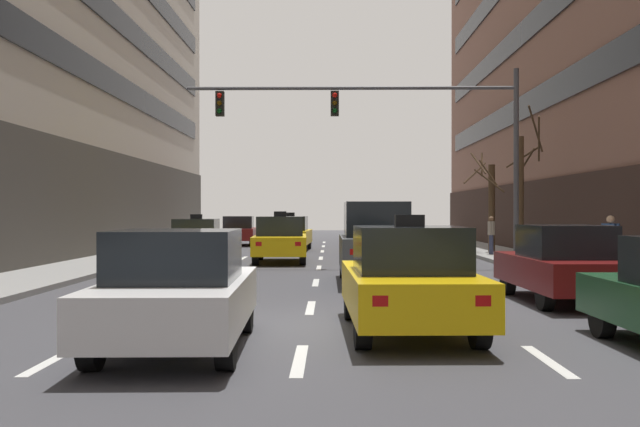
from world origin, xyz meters
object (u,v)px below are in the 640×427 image
at_px(car_driving_1, 178,291).
at_px(street_tree_1, 491,204).
at_px(car_driving_6, 239,231).
at_px(taxi_driving_2, 290,234).
at_px(taxi_driving_0, 280,240).
at_px(taxi_driving_4, 197,240).
at_px(street_tree_0, 521,192).
at_px(taxi_driving_5, 408,280).
at_px(pedestrian_0, 491,233).
at_px(traffic_signal_0, 399,124).
at_px(pedestrian_1, 611,241).
at_px(car_parked_2, 563,264).
at_px(car_driving_3, 375,243).

xyz_separation_m(car_driving_1, street_tree_1, (9.04, 21.71, 1.40)).
bearing_deg(car_driving_1, car_driving_6, 95.70).
bearing_deg(taxi_driving_2, taxi_driving_0, -89.32).
xyz_separation_m(taxi_driving_4, street_tree_0, (12.14, -0.60, 1.80)).
bearing_deg(taxi_driving_5, car_driving_1, -156.89).
xyz_separation_m(street_tree_0, pedestrian_0, (-0.49, 2.78, -1.56)).
relative_size(taxi_driving_5, traffic_signal_0, 0.40).
bearing_deg(street_tree_1, taxi_driving_4, -161.11).
xyz_separation_m(taxi_driving_0, street_tree_1, (8.82, 4.88, 1.36)).
height_order(taxi_driving_5, pedestrian_1, taxi_driving_5).
height_order(taxi_driving_4, car_parked_2, taxi_driving_4).
xyz_separation_m(taxi_driving_2, pedestrian_1, (9.54, -15.25, 0.27)).
relative_size(taxi_driving_0, car_parked_2, 1.07).
relative_size(taxi_driving_0, car_driving_6, 1.05).
distance_m(car_driving_6, street_tree_1, 14.87).
relative_size(taxi_driving_2, car_driving_3, 1.01).
distance_m(taxi_driving_0, car_driving_1, 16.83).
bearing_deg(car_driving_1, pedestrian_0, 66.40).
xyz_separation_m(car_driving_3, street_tree_0, (5.86, 7.68, 1.53)).
distance_m(taxi_driving_5, street_tree_1, 21.15).
relative_size(taxi_driving_4, car_parked_2, 1.01).
bearing_deg(car_parked_2, pedestrian_1, 59.11).
height_order(taxi_driving_4, pedestrian_1, taxi_driving_4).
xyz_separation_m(car_driving_1, car_driving_3, (3.27, 9.31, 0.26)).
relative_size(car_driving_1, pedestrian_1, 2.70).
height_order(car_driving_3, traffic_signal_0, traffic_signal_0).
bearing_deg(car_driving_6, taxi_driving_2, -58.70).
bearing_deg(pedestrian_1, traffic_signal_0, 137.45).
bearing_deg(pedestrian_1, car_parked_2, -120.89).
xyz_separation_m(taxi_driving_2, car_driving_3, (3.14, -15.80, 0.25)).
bearing_deg(car_driving_1, taxi_driving_4, 99.70).
height_order(car_driving_3, car_driving_6, car_driving_3).
bearing_deg(car_driving_3, traffic_signal_0, 78.20).
bearing_deg(taxi_driving_5, car_driving_3, 90.14).
bearing_deg(car_parked_2, street_tree_1, 82.62).
bearing_deg(traffic_signal_0, pedestrian_0, 50.04).
height_order(taxi_driving_2, traffic_signal_0, traffic_signal_0).
xyz_separation_m(taxi_driving_2, car_parked_2, (6.78, -19.85, -0.03)).
xyz_separation_m(car_driving_6, car_parked_2, (9.93, -25.03, -0.01)).
distance_m(car_driving_3, taxi_driving_4, 10.39).
bearing_deg(car_parked_2, car_driving_6, 111.64).
distance_m(taxi_driving_4, street_tree_1, 12.81).
distance_m(taxi_driving_0, car_parked_2, 13.37).
distance_m(car_driving_3, street_tree_0, 9.78).
distance_m(street_tree_1, pedestrian_1, 11.92).
bearing_deg(street_tree_1, pedestrian_1, -86.98).
bearing_deg(car_driving_3, street_tree_1, 65.02).
height_order(taxi_driving_2, street_tree_1, street_tree_1).
relative_size(taxi_driving_5, street_tree_0, 0.81).
height_order(taxi_driving_4, pedestrian_0, taxi_driving_4).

